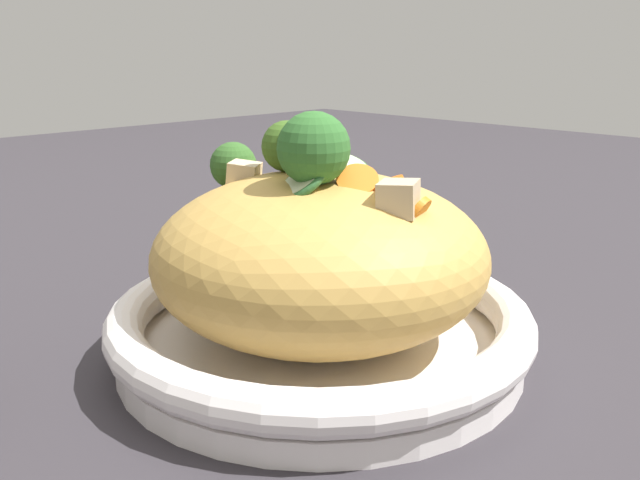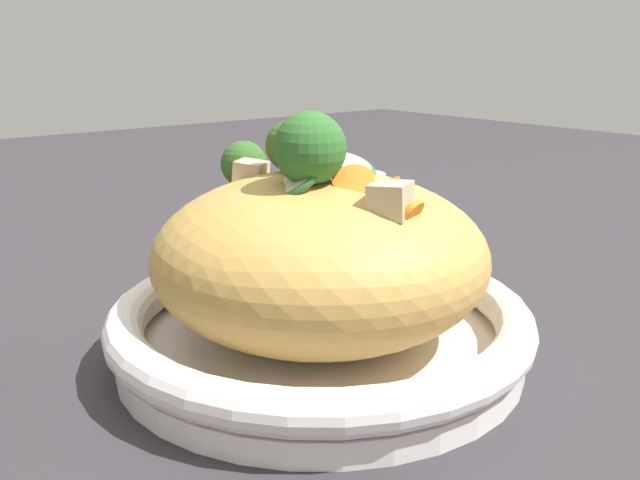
% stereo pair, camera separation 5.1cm
% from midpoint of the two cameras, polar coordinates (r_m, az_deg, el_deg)
% --- Properties ---
extents(ground_plane, '(3.00, 3.00, 0.00)m').
position_cam_midpoint_polar(ground_plane, '(0.55, 2.73, -9.51)').
color(ground_plane, '#2F2B30').
extents(serving_bowl, '(0.32, 0.32, 0.05)m').
position_cam_midpoint_polar(serving_bowl, '(0.54, 2.76, -7.16)').
color(serving_bowl, white).
rests_on(serving_bowl, ground_plane).
extents(noodle_heap, '(0.25, 0.25, 0.13)m').
position_cam_midpoint_polar(noodle_heap, '(0.52, 2.84, -1.37)').
color(noodle_heap, tan).
rests_on(noodle_heap, serving_bowl).
extents(broccoli_florets, '(0.17, 0.08, 0.09)m').
position_cam_midpoint_polar(broccoli_florets, '(0.51, 0.40, 7.23)').
color(broccoli_florets, '#9BB66E').
rests_on(broccoli_florets, serving_bowl).
extents(carrot_coins, '(0.08, 0.06, 0.04)m').
position_cam_midpoint_polar(carrot_coins, '(0.47, 7.46, 4.11)').
color(carrot_coins, orange).
rests_on(carrot_coins, serving_bowl).
extents(zucchini_slices, '(0.07, 0.11, 0.03)m').
position_cam_midpoint_polar(zucchini_slices, '(0.50, 3.60, 5.56)').
color(zucchini_slices, beige).
rests_on(zucchini_slices, serving_bowl).
extents(chicken_chunks, '(0.18, 0.05, 0.02)m').
position_cam_midpoint_polar(chicken_chunks, '(0.49, 3.74, 4.27)').
color(chicken_chunks, '#CBB48B').
rests_on(chicken_chunks, serving_bowl).
extents(drinking_glass, '(0.07, 0.07, 0.08)m').
position_cam_midpoint_polar(drinking_glass, '(0.84, 4.76, 2.63)').
color(drinking_glass, silver).
rests_on(drinking_glass, ground_plane).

